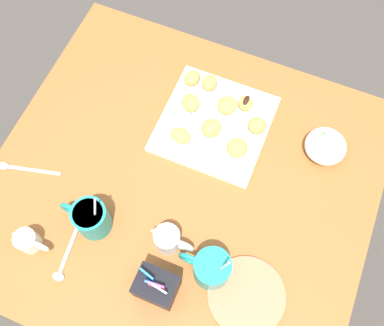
{
  "coord_description": "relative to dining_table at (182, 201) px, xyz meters",
  "views": [
    {
      "loc": [
        -0.17,
        0.34,
        1.76
      ],
      "look_at": [
        -0.01,
        -0.06,
        0.75
      ],
      "focal_mm": 41.23,
      "sensor_mm": 36.0,
      "label": 1
    }
  ],
  "objects": [
    {
      "name": "chocolate_sauce_pitcher",
      "position": [
        0.27,
        0.27,
        0.16
      ],
      "size": [
        0.09,
        0.05,
        0.06
      ],
      "color": "white",
      "rests_on": "dining_table"
    },
    {
      "name": "beignet_4",
      "position": [
        -0.02,
        -0.16,
        0.17
      ],
      "size": [
        0.07,
        0.07,
        0.04
      ],
      "primitive_type": "ellipsoid",
      "rotation": [
        0.0,
        0.0,
        1.04
      ],
      "color": "#D19347",
      "rests_on": "pastry_plate_square"
    },
    {
      "name": "saucer_coral_left",
      "position": [
        -0.24,
        0.19,
        0.14
      ],
      "size": [
        0.18,
        0.18,
        0.01
      ],
      "primitive_type": "cylinder",
      "color": "#E5704C",
      "rests_on": "dining_table"
    },
    {
      "name": "beignet_7",
      "position": [
        0.04,
        -0.28,
        0.17
      ],
      "size": [
        0.04,
        0.05,
        0.04
      ],
      "primitive_type": "ellipsoid",
      "rotation": [
        0.0,
        0.0,
        3.21
      ],
      "color": "#D19347",
      "rests_on": "pastry_plate_square"
    },
    {
      "name": "beignet_3",
      "position": [
        -0.12,
        -0.21,
        0.17
      ],
      "size": [
        0.07,
        0.07,
        0.04
      ],
      "primitive_type": "ellipsoid",
      "rotation": [
        0.0,
        0.0,
        2.55
      ],
      "color": "#D19347",
      "rests_on": "pastry_plate_square"
    },
    {
      "name": "coffee_mug_teal_right",
      "position": [
        0.15,
        0.17,
        0.18
      ],
      "size": [
        0.12,
        0.08,
        0.14
      ],
      "color": "teal",
      "rests_on": "dining_table"
    },
    {
      "name": "pastry_plate_square",
      "position": [
        -0.02,
        -0.19,
        0.14
      ],
      "size": [
        0.28,
        0.28,
        0.02
      ],
      "primitive_type": "cube",
      "color": "white",
      "rests_on": "dining_table"
    },
    {
      "name": "beignet_2",
      "position": [
        -0.1,
        -0.13,
        0.16
      ],
      "size": [
        0.06,
        0.06,
        0.03
      ],
      "primitive_type": "ellipsoid",
      "rotation": [
        0.0,
        0.0,
        1.42
      ],
      "color": "#D19347",
      "rests_on": "pastry_plate_square"
    },
    {
      "name": "beignet_8",
      "position": [
        -0.07,
        -0.26,
        0.16
      ],
      "size": [
        0.05,
        0.06,
        0.03
      ],
      "primitive_type": "ellipsoid",
      "rotation": [
        0.0,
        0.0,
        1.9
      ],
      "color": "#D19347",
      "rests_on": "pastry_plate_square"
    },
    {
      "name": "ground_plane",
      "position": [
        0.0,
        0.0,
        -0.6
      ],
      "size": [
        8.0,
        8.0,
        0.0
      ],
      "primitive_type": "plane",
      "color": "#423D38"
    },
    {
      "name": "chocolate_drizzle_8",
      "position": [
        -0.07,
        -0.26,
        0.18
      ],
      "size": [
        0.02,
        0.03,
        0.0
      ],
      "primitive_type": "ellipsoid",
      "rotation": [
        0.0,
        0.0,
        1.53
      ],
      "color": "black",
      "rests_on": "beignet_8"
    },
    {
      "name": "cream_pitcher_white",
      "position": [
        -0.03,
        0.15,
        0.17
      ],
      "size": [
        0.1,
        0.06,
        0.07
      ],
      "color": "white",
      "rests_on": "dining_table"
    },
    {
      "name": "beignet_6",
      "position": [
        0.06,
        -0.21,
        0.16
      ],
      "size": [
        0.07,
        0.07,
        0.03
      ],
      "primitive_type": "ellipsoid",
      "rotation": [
        0.0,
        0.0,
        5.45
      ],
      "color": "#D19347",
      "rests_on": "pastry_plate_square"
    },
    {
      "name": "loose_spoon_by_plate",
      "position": [
        0.18,
        0.27,
        0.14
      ],
      "size": [
        0.04,
        0.16,
        0.01
      ],
      "color": "silver",
      "rests_on": "dining_table"
    },
    {
      "name": "dining_table",
      "position": [
        0.0,
        0.0,
        0.0
      ],
      "size": [
        0.94,
        0.88,
        0.73
      ],
      "color": "#935628",
      "rests_on": "ground_plane"
    },
    {
      "name": "coffee_mug_teal_left",
      "position": [
        -0.15,
        0.17,
        0.18
      ],
      "size": [
        0.12,
        0.08,
        0.14
      ],
      "color": "teal",
      "rests_on": "dining_table"
    },
    {
      "name": "loose_spoon_near_saucer",
      "position": [
        0.39,
        0.12,
        0.14
      ],
      "size": [
        0.16,
        0.05,
        0.01
      ],
      "color": "silver",
      "rests_on": "dining_table"
    },
    {
      "name": "beignet_0",
      "position": [
        -0.03,
        -0.24,
        0.16
      ],
      "size": [
        0.06,
        0.06,
        0.03
      ],
      "primitive_type": "ellipsoid",
      "rotation": [
        0.0,
        0.0,
        1.78
      ],
      "color": "#D19347",
      "rests_on": "pastry_plate_square"
    },
    {
      "name": "sugar_caddy",
      "position": [
        -0.05,
        0.25,
        0.17
      ],
      "size": [
        0.09,
        0.07,
        0.11
      ],
      "color": "black",
      "rests_on": "dining_table"
    },
    {
      "name": "ice_cream_bowl",
      "position": [
        -0.3,
        -0.22,
        0.17
      ],
      "size": [
        0.1,
        0.1,
        0.08
      ],
      "color": "white",
      "rests_on": "dining_table"
    },
    {
      "name": "beignet_5",
      "position": [
        0.05,
        -0.11,
        0.16
      ],
      "size": [
        0.06,
        0.05,
        0.03
      ],
      "primitive_type": "ellipsoid",
      "rotation": [
        0.0,
        0.0,
        1.39
      ],
      "color": "#D19347",
      "rests_on": "pastry_plate_square"
    },
    {
      "name": "beignet_1",
      "position": [
        0.09,
        -0.28,
        0.16
      ],
      "size": [
        0.06,
        0.06,
        0.03
      ],
      "primitive_type": "ellipsoid",
      "rotation": [
        0.0,
        0.0,
        5.92
      ],
      "color": "#D19347",
      "rests_on": "pastry_plate_square"
    }
  ]
}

